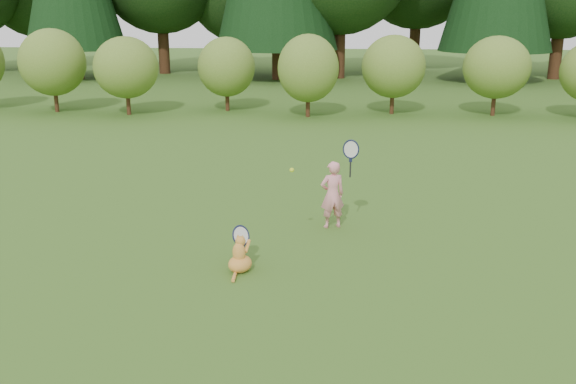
# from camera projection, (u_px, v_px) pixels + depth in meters

# --- Properties ---
(ground) EXTENTS (100.00, 100.00, 0.00)m
(ground) POSITION_uv_depth(u_px,v_px,m) (270.00, 252.00, 9.51)
(ground) COLOR #295317
(ground) RESTS_ON ground
(shrub_row) EXTENTS (28.00, 3.00, 2.80)m
(shrub_row) POSITION_uv_depth(u_px,v_px,m) (312.00, 72.00, 21.58)
(shrub_row) COLOR #567324
(shrub_row) RESTS_ON ground
(child) EXTENTS (0.65, 0.39, 1.67)m
(child) POSITION_uv_depth(u_px,v_px,m) (333.00, 193.00, 10.42)
(child) COLOR pink
(child) RESTS_ON ground
(cat) EXTENTS (0.52, 0.82, 0.70)m
(cat) POSITION_uv_depth(u_px,v_px,m) (240.00, 252.00, 8.75)
(cat) COLOR #C37C25
(cat) RESTS_ON ground
(tennis_ball) EXTENTS (0.07, 0.07, 0.07)m
(tennis_ball) POSITION_uv_depth(u_px,v_px,m) (292.00, 170.00, 9.33)
(tennis_ball) COLOR yellow
(tennis_ball) RESTS_ON ground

